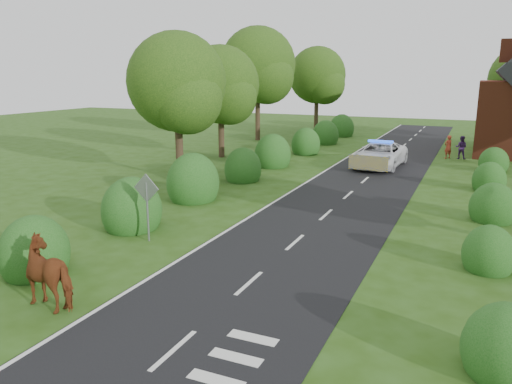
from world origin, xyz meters
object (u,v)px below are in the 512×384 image
at_px(police_van, 380,155).
at_px(pedestrian_red, 448,147).
at_px(cow, 54,277).
at_px(pedestrian_purple, 461,147).
at_px(road_sign, 147,197).

bearing_deg(police_van, pedestrian_red, 57.94).
relative_size(police_van, pedestrian_red, 3.57).
xyz_separation_m(cow, pedestrian_purple, (8.90, 29.64, 0.07)).
distance_m(cow, pedestrian_red, 30.55).
relative_size(pedestrian_red, pedestrian_purple, 1.01).
bearing_deg(pedestrian_purple, pedestrian_red, 17.80).
relative_size(cow, pedestrian_purple, 1.30).
bearing_deg(cow, pedestrian_red, 167.50).
bearing_deg(pedestrian_red, road_sign, 25.64).
bearing_deg(road_sign, cow, -81.29).
distance_m(cow, pedestrian_purple, 30.95).
distance_m(pedestrian_red, pedestrian_purple, 0.89).
bearing_deg(pedestrian_red, police_van, 10.52).
bearing_deg(pedestrian_purple, cow, 80.27).
xyz_separation_m(road_sign, police_van, (4.95, 18.67, -0.84)).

